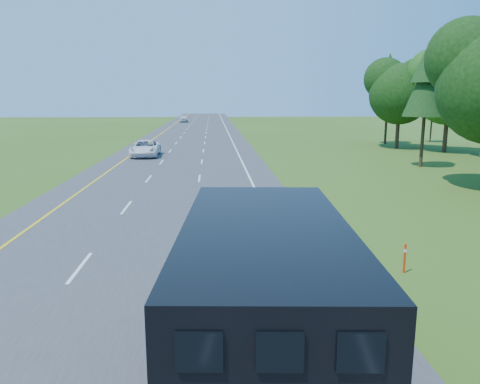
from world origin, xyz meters
The scene contains 6 objects.
road centered at (0.00, 50.00, 0.02)m, with size 15.00×260.00×0.04m, color #38383A.
lane_markings centered at (0.00, 50.00, 0.04)m, with size 11.15×260.00×0.01m.
horse_truck centered at (3.67, 12.32, 2.06)m, with size 3.20×8.67×3.77m.
white_suv centered at (-3.86, 51.40, 0.84)m, with size 2.67×5.78×1.61m, color white.
far_car centered at (-3.90, 118.04, 0.88)m, with size 1.99×4.94×1.68m, color silver.
delineator centered at (9.18, 18.94, 0.54)m, with size 0.08×0.05×1.01m.
Camera 1 is at (2.77, 4.40, 5.79)m, focal length 35.00 mm.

